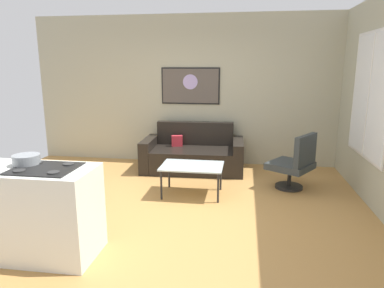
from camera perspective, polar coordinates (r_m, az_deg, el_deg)
The scene contains 9 objects.
ground at distance 4.70m, azimuth -3.15°, elevation -10.97°, with size 6.40×6.40×0.04m, color #B48245.
back_wall at distance 6.71m, azimuth 0.95°, elevation 8.73°, with size 6.40×0.05×2.80m, color #ACA88C.
couch at distance 6.35m, azimuth 0.19°, elevation -1.82°, with size 1.83×0.97×0.83m.
coffee_table at distance 5.09m, azimuth 0.02°, elevation -3.91°, with size 0.90×0.62×0.45m.
armchair at distance 5.53m, azimuth 16.51°, elevation -3.02°, with size 0.82×0.82×0.87m.
kitchen_counter at distance 3.90m, azimuth -25.62°, elevation -9.87°, with size 1.43×0.62×0.92m.
mixing_bowl at distance 3.83m, azimuth -25.48°, elevation -2.39°, with size 0.26×0.26×0.10m.
wall_painting at distance 6.68m, azimuth -0.26°, elevation 9.50°, with size 1.11×0.03×0.69m.
window at distance 5.40m, azimuth 27.07°, elevation 7.08°, with size 0.03×1.44×1.74m.
Camera 1 is at (0.89, -4.21, 1.87)m, focal length 32.57 mm.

